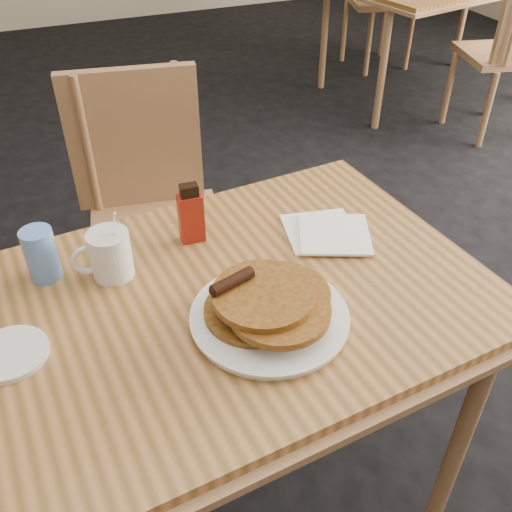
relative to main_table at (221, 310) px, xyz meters
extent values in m
plane|color=black|center=(0.04, -0.05, -0.71)|extent=(10.00, 10.00, 0.00)
cube|color=#AB713C|center=(0.00, 0.00, 0.02)|extent=(1.19, 0.85, 0.04)
cube|color=#986947|center=(0.00, 0.00, 0.01)|extent=(1.24, 0.89, 0.02)
cylinder|color=#986947|center=(0.49, 0.30, -0.35)|extent=(0.04, 0.04, 0.71)
cylinder|color=#986947|center=(1.69, 1.92, -0.35)|extent=(0.04, 0.04, 0.71)
cylinder|color=#986947|center=(2.85, 2.65, -0.35)|extent=(0.04, 0.04, 0.71)
cube|color=#986947|center=(0.01, 0.68, -0.25)|extent=(0.49, 0.49, 0.04)
cube|color=#986947|center=(0.01, 0.87, 0.01)|extent=(0.43, 0.11, 0.47)
cylinder|color=#986947|center=(-0.16, 0.50, -0.49)|extent=(0.04, 0.04, 0.44)
cylinder|color=#986947|center=(0.19, 0.85, -0.49)|extent=(0.04, 0.04, 0.44)
cube|color=#986947|center=(2.29, 2.91, -0.24)|extent=(0.55, 0.55, 0.04)
cylinder|color=#986947|center=(2.11, 2.73, -0.48)|extent=(0.04, 0.04, 0.45)
cylinder|color=#986947|center=(2.46, 3.08, -0.48)|extent=(0.04, 0.04, 0.45)
cube|color=#986947|center=(2.30, 1.65, -0.25)|extent=(0.53, 0.53, 0.04)
cylinder|color=#986947|center=(2.12, 1.47, -0.49)|extent=(0.04, 0.04, 0.44)
cylinder|color=#986947|center=(2.47, 1.82, -0.49)|extent=(0.04, 0.04, 0.44)
cylinder|color=white|center=(0.06, -0.11, 0.05)|extent=(0.31, 0.31, 0.02)
cylinder|color=white|center=(0.06, -0.11, 0.06)|extent=(0.32, 0.32, 0.01)
cylinder|color=#91631E|center=(0.04, -0.09, 0.07)|extent=(0.20, 0.20, 0.01)
cylinder|color=#91631E|center=(0.10, -0.09, 0.08)|extent=(0.20, 0.20, 0.01)
cylinder|color=#91631E|center=(0.07, -0.14, 0.10)|extent=(0.20, 0.20, 0.01)
cylinder|color=#91631E|center=(0.05, -0.11, 0.11)|extent=(0.20, 0.20, 0.01)
cylinder|color=black|center=(0.00, -0.07, 0.13)|extent=(0.10, 0.05, 0.02)
cylinder|color=white|center=(-0.19, 0.16, 0.10)|extent=(0.09, 0.09, 0.11)
torus|color=white|center=(-0.24, 0.16, 0.10)|extent=(0.07, 0.01, 0.07)
cylinder|color=black|center=(-0.19, 0.16, 0.14)|extent=(0.08, 0.08, 0.01)
cylinder|color=white|center=(-0.18, 0.16, 0.14)|extent=(0.03, 0.05, 0.16)
cube|color=maroon|center=(0.01, 0.21, 0.10)|extent=(0.06, 0.04, 0.12)
cube|color=black|center=(0.01, 0.21, 0.18)|extent=(0.04, 0.03, 0.03)
cube|color=white|center=(0.30, 0.12, 0.05)|extent=(0.20, 0.20, 0.01)
cube|color=white|center=(0.32, 0.09, 0.05)|extent=(0.22, 0.22, 0.01)
cylinder|color=#6090E1|center=(-0.33, 0.21, 0.10)|extent=(0.08, 0.08, 0.12)
cylinder|color=white|center=(-0.42, -0.01, 0.05)|extent=(0.15, 0.15, 0.01)
camera|label=1|loc=(-0.28, -0.86, 0.84)|focal=40.00mm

